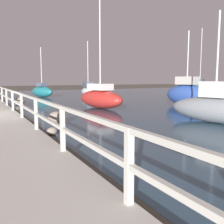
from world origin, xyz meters
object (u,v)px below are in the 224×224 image
object	(u,v)px
sailboat_gray	(215,108)
sailboat_teal	(42,91)
sailboat_red	(100,98)
sailboat_white	(88,90)
sailboat_blue	(187,93)
sailboat_green	(200,87)

from	to	relation	value
sailboat_gray	sailboat_teal	bearing A→B (deg)	87.64
sailboat_red	sailboat_white	bearing A→B (deg)	58.27
sailboat_white	sailboat_gray	distance (m)	18.80
sailboat_gray	sailboat_teal	world-z (taller)	sailboat_teal
sailboat_gray	sailboat_teal	distance (m)	19.85
sailboat_white	sailboat_gray	xyz separation A→B (m)	(-1.83, -18.71, 0.04)
sailboat_blue	sailboat_gray	bearing A→B (deg)	-138.59
sailboat_teal	sailboat_blue	xyz separation A→B (m)	(7.34, -13.29, 0.25)
sailboat_teal	sailboat_blue	bearing A→B (deg)	-80.34
sailboat_green	sailboat_blue	size ratio (longest dim) A/B	1.58
sailboat_gray	sailboat_blue	world-z (taller)	sailboat_blue
sailboat_blue	sailboat_red	bearing A→B (deg)	155.76
sailboat_gray	sailboat_red	size ratio (longest dim) A/B	0.60
sailboat_red	sailboat_blue	bearing A→B (deg)	-23.27
sailboat_green	sailboat_blue	world-z (taller)	sailboat_green
sailboat_gray	sailboat_blue	bearing A→B (deg)	44.44
sailboat_green	sailboat_red	distance (m)	21.36
sailboat_white	sailboat_gray	size ratio (longest dim) A/B	1.25
sailboat_red	sailboat_blue	world-z (taller)	sailboat_red
sailboat_white	sailboat_green	xyz separation A→B (m)	(15.20, -1.45, 0.20)
sailboat_teal	sailboat_red	distance (m)	12.18
sailboat_gray	sailboat_blue	size ratio (longest dim) A/B	0.90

